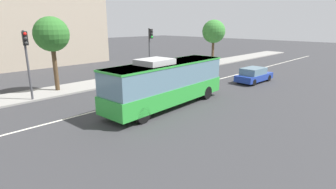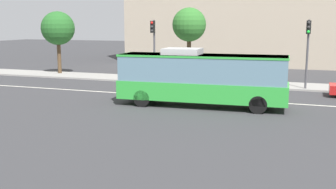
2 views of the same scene
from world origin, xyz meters
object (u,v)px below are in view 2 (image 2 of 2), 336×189
traffic_light_mid_block (153,40)px  transit_bus (201,76)px  traffic_light_near_corner (308,42)px  street_tree_kerbside_centre (189,25)px  street_tree_kerbside_right (58,29)px

traffic_light_mid_block → transit_bus: bearing=42.9°
transit_bus → traffic_light_near_corner: size_ratio=1.95×
traffic_light_mid_block → street_tree_kerbside_centre: size_ratio=0.83×
transit_bus → traffic_light_near_corner: traffic_light_near_corner is taller
street_tree_kerbside_centre → street_tree_kerbside_right: size_ratio=1.03×
transit_bus → traffic_light_mid_block: traffic_light_mid_block is taller
traffic_light_near_corner → street_tree_kerbside_centre: bearing=-96.7°
transit_bus → street_tree_kerbside_right: (-16.99, 10.26, 2.63)m
traffic_light_near_corner → traffic_light_mid_block: 12.02m
traffic_light_near_corner → traffic_light_mid_block: bearing=-87.2°
transit_bus → street_tree_kerbside_centre: 10.69m
street_tree_kerbside_right → traffic_light_mid_block: bearing=-12.0°
traffic_light_mid_block → street_tree_kerbside_centre: bearing=127.5°
street_tree_kerbside_right → traffic_light_near_corner: bearing=-5.2°
traffic_light_near_corner → traffic_light_mid_block: size_ratio=1.00×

